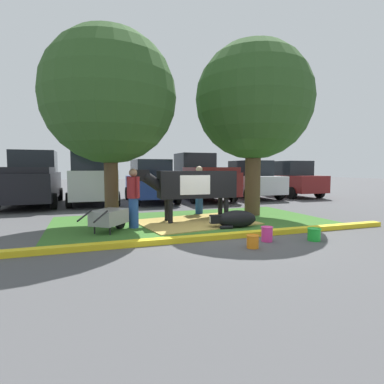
{
  "coord_description": "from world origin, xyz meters",
  "views": [
    {
      "loc": [
        -3.34,
        -6.98,
        1.62
      ],
      "look_at": [
        -0.26,
        1.72,
        0.9
      ],
      "focal_mm": 28.68,
      "sensor_mm": 36.0,
      "label": 1
    }
  ],
  "objects": [
    {
      "name": "hay_bedding",
      "position": [
        -0.26,
        1.42,
        0.03
      ],
      "size": [
        3.54,
        2.87,
        0.04
      ],
      "primitive_type": "cube",
      "rotation": [
        0.0,
        0.0,
        0.16
      ],
      "color": "tan",
      "rests_on": "ground"
    },
    {
      "name": "sedan_blue",
      "position": [
        -0.32,
        7.5,
        0.98
      ],
      "size": [
        2.02,
        4.4,
        2.02
      ],
      "color": "navy",
      "rests_on": "ground"
    },
    {
      "name": "curb_yellow",
      "position": [
        -0.24,
        -0.68,
        0.06
      ],
      "size": [
        9.34,
        0.24,
        0.12
      ],
      "primitive_type": "cube",
      "color": "yellow",
      "rests_on": "ground"
    },
    {
      "name": "calf_lying",
      "position": [
        0.51,
        0.37,
        0.24
      ],
      "size": [
        1.33,
        0.61,
        0.48
      ],
      "color": "black",
      "rests_on": "ground"
    },
    {
      "name": "suv_black",
      "position": [
        -2.98,
        7.76,
        1.27
      ],
      "size": [
        2.12,
        4.6,
        2.52
      ],
      "color": "#B7B7BC",
      "rests_on": "ground"
    },
    {
      "name": "person_handler",
      "position": [
        -2.1,
        1.24,
        0.86
      ],
      "size": [
        0.34,
        0.49,
        1.61
      ],
      "color": "#23478C",
      "rests_on": "ground"
    },
    {
      "name": "pickup_truck_maroon",
      "position": [
        2.41,
        7.98,
        1.11
      ],
      "size": [
        2.22,
        5.4,
        2.42
      ],
      "color": "maroon",
      "rests_on": "ground"
    },
    {
      "name": "shade_tree_left",
      "position": [
        -2.6,
        1.99,
        3.59
      ],
      "size": [
        3.72,
        3.72,
        5.46
      ],
      "color": "#4C3823",
      "rests_on": "ground"
    },
    {
      "name": "pickup_truck_black",
      "position": [
        -5.47,
        7.98,
        1.11
      ],
      "size": [
        2.22,
        5.4,
        2.42
      ],
      "color": "black",
      "rests_on": "ground"
    },
    {
      "name": "sedan_red",
      "position": [
        7.83,
        7.76,
        0.98
      ],
      "size": [
        2.02,
        4.4,
        2.02
      ],
      "color": "maroon",
      "rests_on": "ground"
    },
    {
      "name": "bucket_pink",
      "position": [
        0.46,
        -1.23,
        0.17
      ],
      "size": [
        0.27,
        0.27,
        0.33
      ],
      "color": "#EA3893",
      "rests_on": "ground"
    },
    {
      "name": "shade_tree_right",
      "position": [
        2.12,
        2.22,
        3.86
      ],
      "size": [
        3.93,
        3.93,
        5.85
      ],
      "color": "#4C3823",
      "rests_on": "ground"
    },
    {
      "name": "grass_island",
      "position": [
        -0.24,
        1.69,
        0.01
      ],
      "size": [
        8.14,
        4.44,
        0.02
      ],
      "primitive_type": "cube",
      "color": "#386B28",
      "rests_on": "ground"
    },
    {
      "name": "sedan_silver",
      "position": [
        5.2,
        7.68,
        0.98
      ],
      "size": [
        2.02,
        4.4,
        2.02
      ],
      "color": "silver",
      "rests_on": "ground"
    },
    {
      "name": "wheelbarrow",
      "position": [
        -2.75,
        0.89,
        0.39
      ],
      "size": [
        1.27,
        1.43,
        0.63
      ],
      "color": "gray",
      "rests_on": "ground"
    },
    {
      "name": "bucket_green",
      "position": [
        1.49,
        -1.53,
        0.15
      ],
      "size": [
        0.3,
        0.3,
        0.28
      ],
      "color": "green",
      "rests_on": "ground"
    },
    {
      "name": "cow_holstein",
      "position": [
        -0.26,
        1.63,
        1.12
      ],
      "size": [
        3.14,
        0.82,
        1.58
      ],
      "color": "black",
      "rests_on": "ground"
    },
    {
      "name": "ground_plane",
      "position": [
        0.0,
        0.0,
        0.0
      ],
      "size": [
        80.0,
        80.0,
        0.0
      ],
      "primitive_type": "plane",
      "color": "#4C4C4F"
    },
    {
      "name": "bucket_orange",
      "position": [
        -0.13,
        -1.62,
        0.14
      ],
      "size": [
        0.27,
        0.27,
        0.27
      ],
      "color": "orange",
      "rests_on": "ground"
    },
    {
      "name": "person_visitor_near",
      "position": [
        0.48,
        3.05,
        0.91
      ],
      "size": [
        0.42,
        0.38,
        1.69
      ],
      "color": "#23478C",
      "rests_on": "ground"
    }
  ]
}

